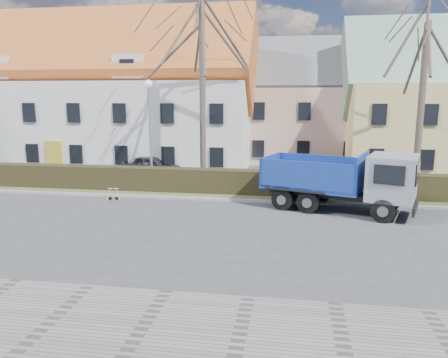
% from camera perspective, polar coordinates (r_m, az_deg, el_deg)
% --- Properties ---
extents(ground, '(120.00, 120.00, 0.00)m').
position_cam_1_polar(ground, '(17.78, -1.96, -6.37)').
color(ground, '#3C3C3E').
extents(sidewalk_near, '(80.00, 5.00, 0.08)m').
position_cam_1_polar(sidewalk_near, '(10.23, -11.69, -20.16)').
color(sidewalk_near, gray).
rests_on(sidewalk_near, ground).
extents(curb_far, '(80.00, 0.30, 0.12)m').
position_cam_1_polar(curb_far, '(22.13, 0.32, -2.72)').
color(curb_far, gray).
rests_on(curb_far, ground).
extents(grass_strip, '(80.00, 3.00, 0.10)m').
position_cam_1_polar(grass_strip, '(23.67, 0.91, -1.84)').
color(grass_strip, '#49512E').
rests_on(grass_strip, ground).
extents(hedge, '(60.00, 0.90, 1.30)m').
position_cam_1_polar(hedge, '(23.35, 0.84, -0.51)').
color(hedge, black).
rests_on(hedge, ground).
extents(building_white, '(26.80, 10.80, 9.50)m').
position_cam_1_polar(building_white, '(36.49, -17.66, 9.60)').
color(building_white, silver).
rests_on(building_white, ground).
extents(building_pink, '(10.80, 8.80, 8.00)m').
position_cam_1_polar(building_pink, '(36.68, 10.33, 8.76)').
color(building_pink, '#CB9E8F').
rests_on(building_pink, ground).
extents(tree_1, '(9.20, 9.20, 12.65)m').
position_cam_1_polar(tree_1, '(25.72, -2.83, 13.25)').
color(tree_1, '#4B3E34').
rests_on(tree_1, ground).
extents(tree_2, '(8.00, 8.00, 11.00)m').
position_cam_1_polar(tree_2, '(26.04, 24.49, 10.45)').
color(tree_2, '#4B3E34').
rests_on(tree_2, ground).
extents(dump_truck, '(7.55, 4.72, 2.83)m').
position_cam_1_polar(dump_truck, '(20.75, 13.98, -0.14)').
color(dump_truck, navy).
rests_on(dump_truck, ground).
extents(streetlight, '(0.48, 0.48, 6.18)m').
position_cam_1_polar(streetlight, '(25.06, -9.59, 5.76)').
color(streetlight, gray).
rests_on(streetlight, ground).
extents(cart_frame, '(0.85, 0.58, 0.71)m').
position_cam_1_polar(cart_frame, '(22.96, -14.81, -1.83)').
color(cart_frame, silver).
rests_on(cart_frame, ground).
extents(parked_car_a, '(3.94, 1.59, 1.34)m').
position_cam_1_polar(parked_car_a, '(29.32, -9.43, 1.74)').
color(parked_car_a, '#26272F').
rests_on(parked_car_a, ground).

